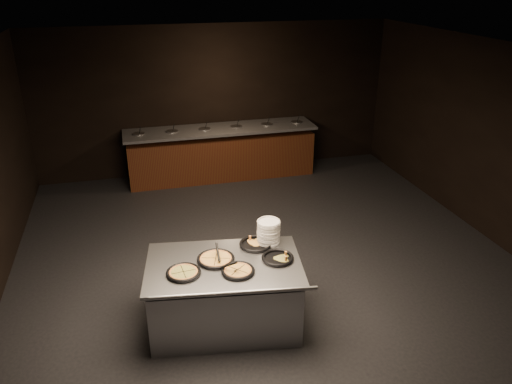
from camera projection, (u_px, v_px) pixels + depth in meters
room at (274, 174)px, 6.29m from camera, size 7.02×8.02×2.92m
salad_bar at (222, 156)px, 9.85m from camera, size 3.70×0.83×1.18m
serving_counter at (225, 296)px, 5.71m from camera, size 1.87×1.36×0.82m
plate_stack at (268, 232)px, 5.90m from camera, size 0.27×0.27×0.29m
pan_veggie_whole at (183, 272)px, 5.34m from camera, size 0.38×0.38×0.04m
pan_cheese_whole at (216, 259)px, 5.59m from camera, size 0.42×0.42×0.04m
pan_cheese_slices_a at (256, 244)px, 5.90m from camera, size 0.39×0.39×0.04m
pan_cheese_slices_b at (238, 271)px, 5.37m from camera, size 0.36×0.36×0.04m
pan_veggie_slices at (278, 258)px, 5.61m from camera, size 0.36×0.36×0.04m
server_left at (217, 252)px, 5.60m from camera, size 0.11×0.36×0.17m
server_right at (233, 268)px, 5.32m from camera, size 0.29×0.22×0.16m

